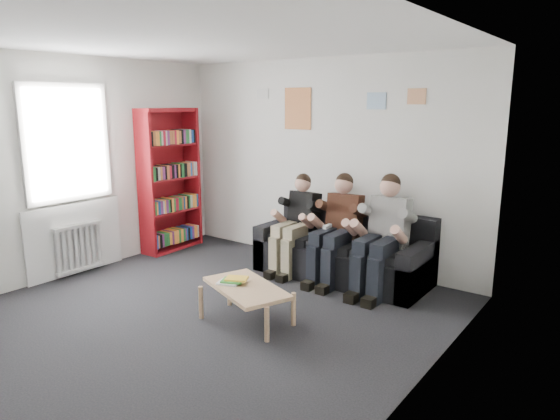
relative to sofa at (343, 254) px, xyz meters
name	(u,v)px	position (x,y,z in m)	size (l,w,h in m)	color
room_shell	(181,188)	(-0.57, -2.10, 1.05)	(5.00, 5.00, 5.00)	black
sofa	(343,254)	(0.00, 0.00, 0.00)	(2.12, 0.87, 0.82)	black
bookshelf	(170,180)	(-2.64, -0.44, 0.73)	(0.31, 0.92, 2.05)	maroon
coffee_table	(246,290)	(-0.11, -1.72, 0.03)	(0.93, 0.51, 0.37)	tan
game_cases	(233,281)	(-0.27, -1.74, 0.10)	(0.26, 0.22, 0.05)	silver
person_left	(295,224)	(-0.59, -0.19, 0.33)	(0.37, 0.80, 1.25)	black
person_middle	(336,229)	(0.00, -0.20, 0.35)	(0.40, 0.86, 1.31)	#4B2419
person_right	(381,236)	(0.59, -0.20, 0.37)	(0.42, 0.91, 1.35)	white
radiator	(79,247)	(-2.72, -1.90, 0.05)	(0.10, 0.64, 0.60)	white
window	(71,193)	(-2.80, -1.90, 0.73)	(0.05, 1.30, 2.36)	white
poster_large	(298,109)	(-0.97, 0.39, 1.75)	(0.42, 0.01, 0.55)	gold
poster_blue	(376,101)	(0.18, 0.39, 1.85)	(0.25, 0.01, 0.20)	#3B8BC9
poster_pink	(417,96)	(0.68, 0.39, 1.90)	(0.22, 0.01, 0.18)	#DB447C
poster_sign	(263,94)	(-1.57, 0.39, 1.95)	(0.20, 0.01, 0.14)	silver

